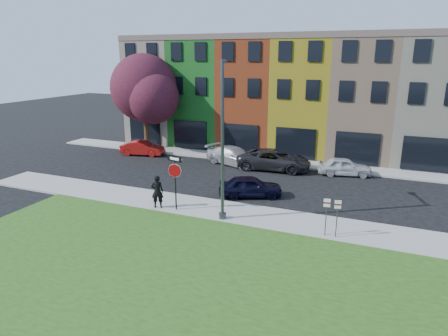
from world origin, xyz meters
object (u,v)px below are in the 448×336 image
at_px(stop_sign, 175,172).
at_px(man, 157,191).
at_px(street_lamp, 223,142).
at_px(sedan_near, 250,186).

relative_size(stop_sign, man, 1.64).
height_order(stop_sign, street_lamp, street_lamp).
bearing_deg(sedan_near, street_lamp, 152.70).
relative_size(stop_sign, street_lamp, 0.38).
relative_size(stop_sign, sedan_near, 0.75).
bearing_deg(stop_sign, man, -160.15).
distance_m(man, sedan_near, 5.96).
relative_size(man, street_lamp, 0.23).
height_order(stop_sign, man, stop_sign).
bearing_deg(man, stop_sign, 160.83).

